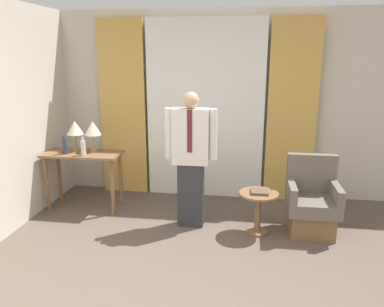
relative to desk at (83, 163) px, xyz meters
The scene contains 13 objects.
wall_back 1.94m from the desk, 28.21° to the left, with size 10.00×0.06×2.70m.
curtain_sheer_center 1.86m from the desk, 24.44° to the left, with size 1.69×0.06×2.58m.
curtain_drape_left 1.03m from the desk, 63.60° to the left, with size 0.68×0.06×2.58m.
curtain_drape_right 2.98m from the desk, 14.37° to the left, with size 0.68×0.06×2.58m.
desk is the anchor object (origin of this frame).
table_lamp_left 0.48m from the desk, 141.07° to the left, with size 0.23×0.23×0.42m.
table_lamp_right 0.48m from the desk, 38.93° to the left, with size 0.23×0.23×0.42m.
bottle_near_edge 0.29m from the desk, 58.90° to the right, with size 0.06×0.06×0.25m.
bottle_by_lamp 0.34m from the desk, 157.56° to the right, with size 0.06×0.06×0.26m.
person 1.60m from the desk, 12.74° to the right, with size 0.62×0.21×1.66m.
armchair 3.02m from the desk, ahead, with size 0.58×0.56×0.92m.
side_table 2.42m from the desk, 10.98° to the right, with size 0.46×0.46×0.51m.
book 2.41m from the desk, 10.94° to the right, with size 0.20×0.20×0.03m.
Camera 1 is at (0.57, -2.52, 2.08)m, focal length 35.00 mm.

